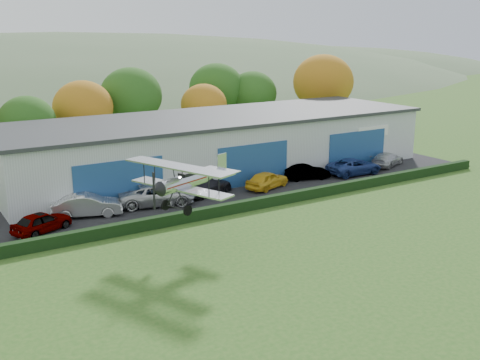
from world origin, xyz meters
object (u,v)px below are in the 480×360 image
car_1 (87,205)px  car_6 (354,166)px  car_5 (307,172)px  car_0 (42,222)px  biplane (189,179)px  car_3 (206,186)px  car_4 (267,180)px  car_7 (387,159)px  hangar (218,144)px  car_2 (157,195)px

car_1 → car_6: bearing=-74.4°
car_1 → car_5: (19.90, -0.15, -0.15)m
car_0 → car_1: bearing=-88.3°
car_1 → biplane: size_ratio=0.67×
car_0 → biplane: 11.05m
car_3 → car_4: car_4 is taller
car_1 → car_7: bearing=-72.5°
car_3 → car_5: 10.03m
car_0 → car_6: car_6 is taller
car_4 → car_5: size_ratio=1.07×
car_1 → biplane: 10.59m
car_0 → hangar: bearing=-88.5°
hangar → car_7: bearing=-25.5°
car_3 → car_2: bearing=78.8°
car_5 → car_4: bearing=112.6°
hangar → car_2: (-9.49, -7.09, -1.80)m
car_0 → car_3: car_3 is taller
car_7 → car_0: bearing=71.3°
car_3 → car_7: 19.94m
car_7 → car_2: bearing=68.7°
hangar → car_4: bearing=-87.6°
car_1 → car_2: car_1 is taller
hangar → car_4: 7.87m
car_3 → car_7: car_3 is taller
car_4 → car_7: 14.66m
car_1 → car_7: 29.82m
car_0 → car_2: 9.08m
car_6 → biplane: bearing=113.7°
hangar → car_6: (9.92, -7.92, -1.86)m
car_1 → car_6: car_1 is taller
car_1 → car_3: (9.89, 0.36, -0.09)m
car_2 → car_3: 4.56m
car_1 → biplane: biplane is taller
car_7 → biplane: bearing=87.9°
hangar → car_5: 8.91m
car_1 → car_7: size_ratio=1.07×
hangar → car_1: hangar is taller
car_0 → car_5: (23.50, 1.54, -0.03)m
car_3 → car_4: (5.28, -1.08, 0.01)m
hangar → car_3: bearing=-127.1°
car_6 → car_7: bearing=-79.1°
car_7 → car_1: bearing=68.4°
car_1 → car_0: bearing=133.2°
car_3 → car_6: size_ratio=0.93×
car_2 → car_5: car_2 is taller
car_4 → biplane: (-11.68, -8.63, 3.62)m
hangar → car_7: 16.70m
car_1 → car_4: size_ratio=1.15×
car_4 → biplane: 14.96m
car_4 → car_5: bearing=-101.6°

